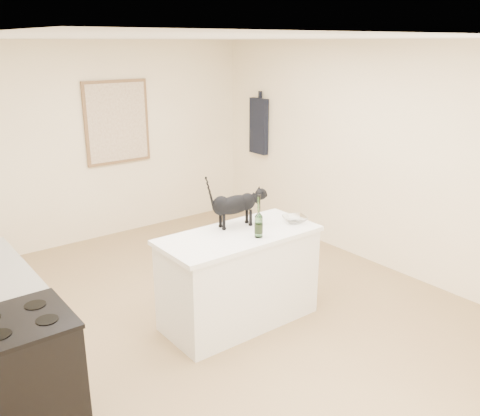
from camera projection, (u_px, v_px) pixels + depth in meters
name	position (u px, v px, depth m)	size (l,w,h in m)	color
floor	(219.00, 315.00, 5.08)	(5.50, 5.50, 0.00)	#977B50
ceiling	(215.00, 38.00, 4.28)	(5.50, 5.50, 0.00)	white
wall_back	(96.00, 143.00, 6.75)	(4.50, 4.50, 0.00)	#FFEDC5
wall_right	(375.00, 156.00, 5.98)	(5.50, 5.50, 0.00)	#FFEDC5
island_base	(239.00, 280.00, 4.85)	(1.44, 0.67, 0.86)	white
island_top	(239.00, 235.00, 4.72)	(1.50, 0.70, 0.04)	white
stove	(28.00, 383.00, 3.36)	(0.60, 0.60, 0.90)	black
artwork_frame	(117.00, 122.00, 6.82)	(0.90, 0.03, 1.10)	brown
artwork_canvas	(118.00, 122.00, 6.81)	(0.82, 0.00, 1.02)	beige
hanging_garment	(259.00, 126.00, 7.46)	(0.08, 0.34, 0.80)	black
black_cat	(235.00, 207.00, 4.82)	(0.55, 0.17, 0.39)	black
wine_bottle	(259.00, 219.00, 4.56)	(0.07, 0.07, 0.35)	#255622
glass_bowl	(295.00, 219.00, 4.98)	(0.23, 0.23, 0.06)	white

